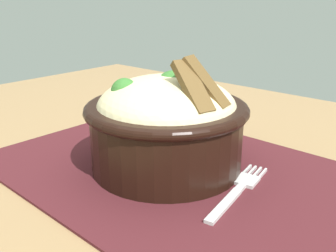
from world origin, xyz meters
TOP-DOWN VIEW (x-y plane):
  - table at (0.00, 0.00)m, footprint 1.13×0.84m
  - placemat at (0.01, -0.00)m, footprint 0.42×0.30m
  - bowl at (0.00, -0.00)m, footprint 0.21×0.21m
  - fork at (0.09, 0.01)m, footprint 0.04×0.13m

SIDE VIEW (x-z plane):
  - table at x=0.00m, z-range 0.29..1.00m
  - placemat at x=0.01m, z-range 0.71..0.71m
  - fork at x=0.09m, z-range 0.71..0.71m
  - bowl at x=0.00m, z-range 0.70..0.83m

